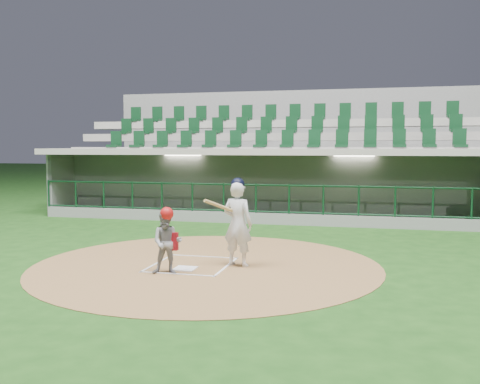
% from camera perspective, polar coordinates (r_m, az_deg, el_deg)
% --- Properties ---
extents(ground, '(120.00, 120.00, 0.00)m').
position_cam_1_polar(ground, '(11.51, -4.69, -7.49)').
color(ground, '#174012').
rests_on(ground, ground).
extents(dirt_circle, '(7.20, 7.20, 0.01)m').
position_cam_1_polar(dirt_circle, '(11.24, -3.56, -7.76)').
color(dirt_circle, brown).
rests_on(dirt_circle, ground).
extents(home_plate, '(0.43, 0.43, 0.02)m').
position_cam_1_polar(home_plate, '(10.86, -5.89, -8.12)').
color(home_plate, white).
rests_on(home_plate, dirt_circle).
extents(batter_box_chalk, '(1.55, 1.80, 0.01)m').
position_cam_1_polar(batter_box_chalk, '(11.23, -5.19, -7.71)').
color(batter_box_chalk, silver).
rests_on(batter_box_chalk, ground).
extents(dugout_structure, '(16.40, 3.70, 3.00)m').
position_cam_1_polar(dugout_structure, '(18.87, 3.04, 0.30)').
color(dugout_structure, gray).
rests_on(dugout_structure, ground).
extents(seating_deck, '(17.00, 6.72, 5.15)m').
position_cam_1_polar(seating_deck, '(21.88, 4.48, 2.11)').
color(seating_deck, slate).
rests_on(seating_deck, ground).
extents(batter, '(0.89, 0.91, 1.82)m').
position_cam_1_polar(batter, '(10.93, -0.26, -3.23)').
color(batter, silver).
rests_on(batter, dirt_circle).
extents(catcher, '(0.68, 0.59, 1.29)m').
position_cam_1_polar(catcher, '(10.41, -7.78, -5.20)').
color(catcher, gray).
rests_on(catcher, dirt_circle).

